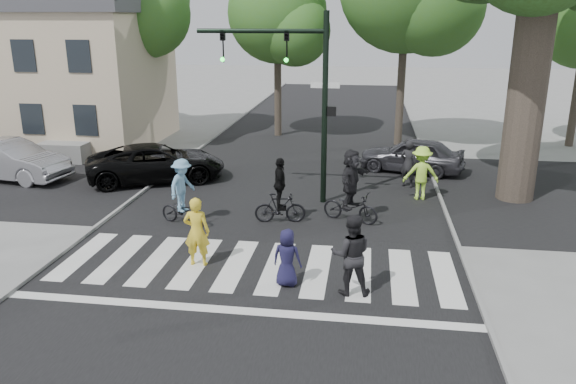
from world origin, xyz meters
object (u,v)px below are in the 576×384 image
(cyclist_left, at_px, (183,196))
(car_suv, at_px, (157,163))
(pedestrian_child, at_px, (287,258))
(car_silver, at_px, (10,160))
(cyclist_mid, at_px, (280,196))
(cyclist_right, at_px, (351,190))
(pedestrian_adult, at_px, (351,254))
(traffic_signal, at_px, (298,81))
(pedestrian_woman, at_px, (197,232))
(car_grey, at_px, (412,155))

(cyclist_left, bearing_deg, car_suv, 119.62)
(pedestrian_child, distance_m, car_silver, 13.45)
(cyclist_mid, height_order, cyclist_right, cyclist_right)
(cyclist_left, relative_size, cyclist_mid, 1.00)
(pedestrian_adult, height_order, cyclist_left, cyclist_left)
(pedestrian_adult, relative_size, car_silver, 0.41)
(traffic_signal, xyz_separation_m, pedestrian_woman, (-1.77, -5.31, -3.04))
(pedestrian_adult, height_order, cyclist_mid, cyclist_mid)
(pedestrian_child, xyz_separation_m, car_grey, (3.41, 10.37, 0.01))
(cyclist_right, xyz_separation_m, car_grey, (2.15, 5.99, -0.30))
(traffic_signal, xyz_separation_m, pedestrian_child, (0.54, -6.08, -3.23))
(car_silver, bearing_deg, pedestrian_woman, -115.34)
(pedestrian_woman, relative_size, cyclist_mid, 0.88)
(cyclist_right, xyz_separation_m, car_silver, (-12.67, 2.74, -0.24))
(cyclist_mid, relative_size, car_silver, 0.44)
(pedestrian_adult, height_order, car_grey, pedestrian_adult)
(cyclist_left, relative_size, car_silver, 0.44)
(cyclist_right, relative_size, car_grey, 0.55)
(car_grey, bearing_deg, car_silver, -62.79)
(cyclist_mid, bearing_deg, car_grey, 56.64)
(cyclist_mid, bearing_deg, pedestrian_adult, -62.15)
(traffic_signal, distance_m, car_suv, 6.53)
(pedestrian_child, distance_m, cyclist_mid, 4.08)
(car_silver, bearing_deg, pedestrian_adult, -110.11)
(pedestrian_adult, bearing_deg, traffic_signal, -77.66)
(cyclist_left, bearing_deg, cyclist_mid, 11.19)
(traffic_signal, height_order, car_suv, traffic_signal)
(car_silver, bearing_deg, pedestrian_child, -112.41)
(car_grey, bearing_deg, cyclist_right, -4.93)
(cyclist_mid, bearing_deg, pedestrian_woman, -115.29)
(traffic_signal, relative_size, car_grey, 1.51)
(car_suv, xyz_separation_m, car_silver, (-5.43, -0.61, 0.05))
(pedestrian_child, height_order, car_grey, car_grey)
(car_silver, relative_size, car_grey, 1.12)
(car_silver, xyz_separation_m, car_grey, (14.82, 3.25, -0.06))
(pedestrian_woman, height_order, car_silver, pedestrian_woman)
(pedestrian_adult, relative_size, car_suv, 0.37)
(cyclist_left, relative_size, car_suv, 0.40)
(pedestrian_child, xyz_separation_m, cyclist_mid, (-0.79, 4.00, 0.13))
(cyclist_mid, relative_size, cyclist_right, 0.89)
(car_grey, bearing_deg, pedestrian_adult, 4.17)
(pedestrian_child, relative_size, cyclist_mid, 0.68)
(cyclist_left, xyz_separation_m, cyclist_right, (4.80, 0.93, 0.13))
(pedestrian_adult, xyz_separation_m, car_silver, (-12.83, 7.30, -0.18))
(pedestrian_woman, height_order, car_grey, pedestrian_woman)
(pedestrian_adult, bearing_deg, car_suv, -51.95)
(pedestrian_woman, height_order, cyclist_mid, cyclist_mid)
(cyclist_right, relative_size, car_suv, 0.44)
(pedestrian_child, height_order, cyclist_left, cyclist_left)
(car_suv, bearing_deg, traffic_signal, -129.83)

